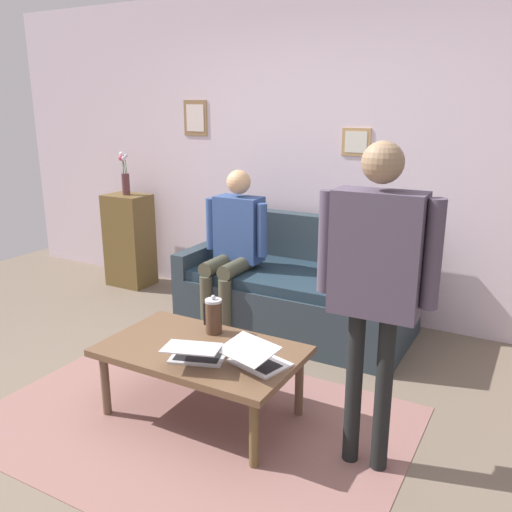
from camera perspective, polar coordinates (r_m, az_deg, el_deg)
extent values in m
plane|color=#6E5F50|center=(3.24, -8.42, -17.65)|extent=(7.68, 7.68, 0.00)
cube|color=#8B5F59|center=(3.29, -6.64, -16.97)|extent=(2.38, 1.65, 0.01)
cube|color=silver|center=(4.66, 7.69, 10.42)|extent=(7.04, 0.10, 2.70)
cube|color=olive|center=(5.22, -6.39, 14.27)|extent=(0.25, 0.02, 0.32)
cube|color=silver|center=(5.21, -6.45, 14.27)|extent=(0.19, 0.00, 0.24)
cube|color=tan|center=(4.51, 10.53, 11.74)|extent=(0.24, 0.02, 0.22)
cube|color=silver|center=(4.50, 10.49, 11.73)|extent=(0.18, 0.00, 0.17)
cube|color=#2B383F|center=(4.38, 4.23, -5.21)|extent=(1.79, 0.89, 0.42)
cube|color=#1E303D|center=(4.28, 4.19, -2.17)|extent=(1.55, 0.81, 0.08)
cube|color=#2B383F|center=(4.57, 6.34, 1.45)|extent=(1.79, 0.14, 0.46)
cube|color=#2B383F|center=(4.02, 15.23, -3.01)|extent=(0.12, 0.89, 0.20)
cube|color=#2B383F|center=(4.67, -5.05, 0.14)|extent=(0.12, 0.89, 0.20)
cube|color=brown|center=(3.16, -5.81, -9.97)|extent=(1.14, 0.69, 0.04)
cylinder|color=brown|center=(2.84, -0.22, -18.16)|extent=(0.05, 0.05, 0.39)
cylinder|color=brown|center=(3.37, -15.60, -12.91)|extent=(0.05, 0.05, 0.39)
cylinder|color=brown|center=(3.25, 4.57, -13.42)|extent=(0.05, 0.05, 0.39)
cylinder|color=brown|center=(3.72, -9.73, -9.62)|extent=(0.05, 0.05, 0.39)
cube|color=silver|center=(2.96, 0.43, -11.18)|extent=(0.34, 0.29, 0.01)
cube|color=black|center=(2.95, 0.19, -11.16)|extent=(0.27, 0.20, 0.00)
cube|color=silver|center=(2.86, -0.80, -9.81)|extent=(0.34, 0.28, 0.05)
cube|color=white|center=(2.86, -0.76, -9.79)|extent=(0.31, 0.25, 0.04)
cube|color=silver|center=(3.05, -6.08, -10.47)|extent=(0.35, 0.30, 0.01)
cube|color=black|center=(3.03, -6.18, -10.49)|extent=(0.28, 0.20, 0.00)
cube|color=silver|center=(2.90, -6.79, -9.58)|extent=(0.34, 0.29, 0.03)
cube|color=#2F232F|center=(2.90, -6.77, -9.56)|extent=(0.31, 0.26, 0.02)
cylinder|color=#4C3323|center=(3.30, -4.48, -6.48)|extent=(0.10, 0.10, 0.20)
cylinder|color=#B7B7BC|center=(3.27, -4.52, -4.73)|extent=(0.10, 0.10, 0.02)
sphere|color=#B2B2B7|center=(3.26, -4.53, -4.35)|extent=(0.03, 0.03, 0.03)
cube|color=black|center=(3.33, -5.42, -6.11)|extent=(0.01, 0.01, 0.14)
cube|color=brown|center=(5.54, -13.20, 1.63)|extent=(0.42, 0.32, 0.92)
cylinder|color=brown|center=(5.43, -13.57, 7.38)|extent=(0.08, 0.08, 0.21)
cylinder|color=#3D7038|center=(5.40, -13.72, 9.20)|extent=(0.02, 0.02, 0.15)
sphere|color=silver|center=(5.38, -13.79, 9.96)|extent=(0.04, 0.04, 0.04)
cylinder|color=#3D7038|center=(5.42, -13.83, 9.41)|extent=(0.01, 0.03, 0.18)
sphere|color=silver|center=(5.42, -13.98, 10.37)|extent=(0.05, 0.05, 0.05)
cylinder|color=#3D7038|center=(5.41, -13.85, 9.22)|extent=(0.02, 0.02, 0.15)
sphere|color=#D74460|center=(5.40, -14.03, 10.00)|extent=(0.05, 0.05, 0.05)
cylinder|color=#3D7038|center=(5.40, -13.57, 9.35)|extent=(0.01, 0.02, 0.17)
sphere|color=silver|center=(5.39, -13.56, 10.26)|extent=(0.03, 0.03, 0.03)
cylinder|color=black|center=(2.78, 13.27, -14.08)|extent=(0.08, 0.08, 0.82)
cylinder|color=black|center=(2.82, 10.27, -13.52)|extent=(0.08, 0.08, 0.82)
cube|color=#4B4051|center=(2.53, 12.65, 0.20)|extent=(0.42, 0.19, 0.58)
cylinder|color=#4B4051|center=(2.48, 18.18, 0.13)|extent=(0.08, 0.08, 0.50)
cylinder|color=#4B4051|center=(2.59, 7.45, 1.50)|extent=(0.08, 0.08, 0.50)
sphere|color=#8F7153|center=(2.45, 13.24, 9.59)|extent=(0.19, 0.19, 0.19)
cylinder|color=#474635|center=(4.16, -3.27, -5.78)|extent=(0.10, 0.10, 0.50)
cylinder|color=#474635|center=(4.24, -5.22, -5.36)|extent=(0.10, 0.10, 0.50)
cylinder|color=#474635|center=(4.20, -2.03, -1.19)|extent=(0.12, 0.40, 0.12)
cylinder|color=#474635|center=(4.29, -3.98, -0.86)|extent=(0.12, 0.40, 0.12)
cube|color=#334D87|center=(4.32, -1.80, 2.88)|extent=(0.37, 0.20, 0.52)
cylinder|color=#334D87|center=(4.16, 0.65, 2.74)|extent=(0.08, 0.08, 0.42)
cylinder|color=#334D87|center=(4.40, -4.79, 3.41)|extent=(0.08, 0.08, 0.42)
sphere|color=tan|center=(4.26, -1.84, 7.81)|extent=(0.19, 0.19, 0.19)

